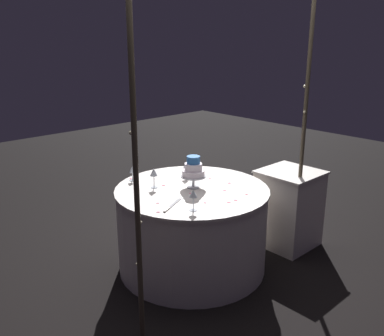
# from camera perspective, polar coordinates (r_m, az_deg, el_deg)

# --- Properties ---
(ground_plane) EXTENTS (12.00, 12.00, 0.00)m
(ground_plane) POSITION_cam_1_polar(r_m,az_deg,el_deg) (3.97, 0.00, -12.96)
(ground_plane) COLOR black
(decorative_arch) EXTENTS (1.88, 0.06, 2.45)m
(decorative_arch) POSITION_cam_1_polar(r_m,az_deg,el_deg) (3.13, 6.07, 8.98)
(decorative_arch) COLOR #473D2D
(decorative_arch) RESTS_ON ground
(main_table) EXTENTS (1.33, 1.33, 0.75)m
(main_table) POSITION_cam_1_polar(r_m,az_deg,el_deg) (3.80, 0.00, -8.07)
(main_table) COLOR silver
(main_table) RESTS_ON ground
(side_table) EXTENTS (0.53, 0.53, 0.76)m
(side_table) POSITION_cam_1_polar(r_m,az_deg,el_deg) (4.30, 12.77, -5.27)
(side_table) COLOR silver
(side_table) RESTS_ON ground
(tiered_cake) EXTENTS (0.22, 0.22, 0.28)m
(tiered_cake) POSITION_cam_1_polar(r_m,az_deg,el_deg) (3.63, 0.18, -0.21)
(tiered_cake) COLOR silver
(tiered_cake) RESTS_ON main_table
(wine_glass_0) EXTENTS (0.06, 0.06, 0.18)m
(wine_glass_0) POSITION_cam_1_polar(r_m,az_deg,el_deg) (3.64, -5.15, -0.67)
(wine_glass_0) COLOR silver
(wine_glass_0) RESTS_ON main_table
(wine_glass_1) EXTENTS (0.06, 0.06, 0.16)m
(wine_glass_1) POSITION_cam_1_polar(r_m,az_deg,el_deg) (3.89, -0.86, 0.20)
(wine_glass_1) COLOR silver
(wine_glass_1) RESTS_ON main_table
(wine_glass_2) EXTENTS (0.06, 0.06, 0.13)m
(wine_glass_2) POSITION_cam_1_polar(r_m,az_deg,el_deg) (3.86, -8.02, -0.34)
(wine_glass_2) COLOR silver
(wine_glass_2) RESTS_ON main_table
(wine_glass_3) EXTENTS (0.06, 0.06, 0.17)m
(wine_glass_3) POSITION_cam_1_polar(r_m,az_deg,el_deg) (3.16, 0.17, -3.56)
(wine_glass_3) COLOR silver
(wine_glass_3) RESTS_ON main_table
(cake_knife) EXTENTS (0.28, 0.15, 0.01)m
(cake_knife) POSITION_cam_1_polar(r_m,az_deg,el_deg) (3.28, -2.80, -5.10)
(cake_knife) COLOR silver
(cake_knife) RESTS_ON main_table
(rose_petal_0) EXTENTS (0.04, 0.04, 0.00)m
(rose_petal_0) POSITION_cam_1_polar(r_m,az_deg,el_deg) (3.36, 4.96, -4.61)
(rose_petal_0) COLOR #EA6B84
(rose_petal_0) RESTS_ON main_table
(rose_petal_1) EXTENTS (0.03, 0.03, 0.00)m
(rose_petal_1) POSITION_cam_1_polar(r_m,az_deg,el_deg) (3.55, 7.32, -3.50)
(rose_petal_1) COLOR #EA6B84
(rose_petal_1) RESTS_ON main_table
(rose_petal_2) EXTENTS (0.02, 0.03, 0.00)m
(rose_petal_2) POSITION_cam_1_polar(r_m,az_deg,el_deg) (3.35, 1.76, -4.66)
(rose_petal_2) COLOR #EA6B84
(rose_petal_2) RESTS_ON main_table
(rose_petal_3) EXTENTS (0.03, 0.04, 0.00)m
(rose_petal_3) POSITION_cam_1_polar(r_m,az_deg,el_deg) (3.94, -8.14, -1.42)
(rose_petal_3) COLOR #EA6B84
(rose_petal_3) RESTS_ON main_table
(rose_petal_4) EXTENTS (0.04, 0.04, 0.00)m
(rose_petal_4) POSITION_cam_1_polar(r_m,az_deg,el_deg) (3.92, 2.37, -1.34)
(rose_petal_4) COLOR #EA6B84
(rose_petal_4) RESTS_ON main_table
(rose_petal_5) EXTENTS (0.04, 0.03, 0.00)m
(rose_petal_5) POSITION_cam_1_polar(r_m,az_deg,el_deg) (3.35, -4.61, -4.69)
(rose_petal_5) COLOR #EA6B84
(rose_petal_5) RESTS_ON main_table
(rose_petal_6) EXTENTS (0.05, 0.04, 0.00)m
(rose_petal_6) POSITION_cam_1_polar(r_m,az_deg,el_deg) (3.79, 5.04, -2.02)
(rose_petal_6) COLOR #EA6B84
(rose_petal_6) RESTS_ON main_table
(rose_petal_7) EXTENTS (0.03, 0.03, 0.00)m
(rose_petal_7) POSITION_cam_1_polar(r_m,az_deg,el_deg) (3.54, -0.21, -3.42)
(rose_petal_7) COLOR #EA6B84
(rose_petal_7) RESTS_ON main_table
(rose_petal_8) EXTENTS (0.03, 0.04, 0.00)m
(rose_petal_8) POSITION_cam_1_polar(r_m,az_deg,el_deg) (3.41, 5.89, -4.31)
(rose_petal_8) COLOR #EA6B84
(rose_petal_8) RESTS_ON main_table
(rose_petal_9) EXTENTS (0.04, 0.03, 0.00)m
(rose_petal_9) POSITION_cam_1_polar(r_m,az_deg,el_deg) (3.74, -3.81, -2.31)
(rose_petal_9) COLOR #EA6B84
(rose_petal_9) RESTS_ON main_table
(rose_petal_10) EXTENTS (0.04, 0.04, 0.00)m
(rose_petal_10) POSITION_cam_1_polar(r_m,az_deg,el_deg) (3.62, 4.39, -3.00)
(rose_petal_10) COLOR #EA6B84
(rose_petal_10) RESTS_ON main_table
(rose_petal_11) EXTENTS (0.04, 0.04, 0.00)m
(rose_petal_11) POSITION_cam_1_polar(r_m,az_deg,el_deg) (3.18, -4.53, -5.88)
(rose_petal_11) COLOR #EA6B84
(rose_petal_11) RESTS_ON main_table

